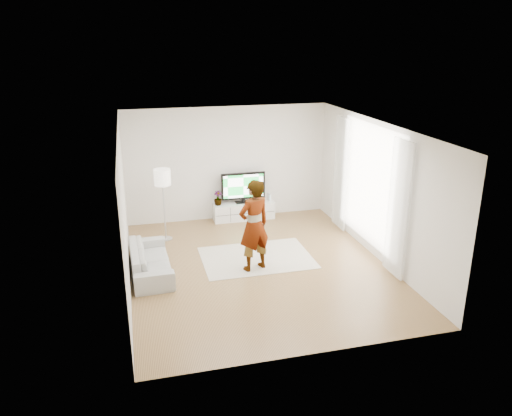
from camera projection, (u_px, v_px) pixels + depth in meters
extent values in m
plane|color=#A37E49|center=(259.00, 267.00, 9.99)|extent=(6.00, 6.00, 0.00)
plane|color=white|center=(259.00, 127.00, 9.07)|extent=(6.00, 6.00, 0.00)
cube|color=silver|center=(124.00, 211.00, 8.94)|extent=(0.02, 6.00, 2.80)
cube|color=silver|center=(378.00, 191.00, 10.12)|extent=(0.02, 6.00, 2.80)
cube|color=silver|center=(228.00, 164.00, 12.27)|extent=(5.00, 0.02, 2.80)
cube|color=silver|center=(315.00, 267.00, 6.78)|extent=(5.00, 0.02, 2.80)
cube|color=white|center=(370.00, 184.00, 10.37)|extent=(0.01, 2.60, 2.50)
cube|color=white|center=(398.00, 209.00, 9.20)|extent=(0.04, 0.70, 2.60)
cube|color=white|center=(341.00, 174.00, 11.58)|extent=(0.04, 0.70, 2.60)
cube|color=white|center=(244.00, 211.00, 12.53)|extent=(1.52, 0.43, 0.43)
cube|color=black|center=(246.00, 214.00, 12.33)|extent=(1.48, 0.00, 0.01)
cube|color=black|center=(231.00, 215.00, 12.24)|extent=(0.01, 0.00, 0.38)
cube|color=black|center=(261.00, 212.00, 12.42)|extent=(0.01, 0.00, 0.38)
cube|color=black|center=(243.00, 202.00, 12.48)|extent=(0.39, 0.22, 0.02)
cube|color=black|center=(243.00, 200.00, 12.46)|extent=(0.08, 0.05, 0.08)
cube|color=black|center=(243.00, 186.00, 12.34)|extent=(1.10, 0.06, 0.67)
cube|color=green|center=(243.00, 186.00, 12.31)|extent=(1.01, 0.01, 0.57)
cube|color=white|center=(269.00, 197.00, 12.58)|extent=(0.08, 0.15, 0.20)
cube|color=#4CB2FF|center=(270.00, 197.00, 12.51)|extent=(0.01, 0.00, 0.11)
imported|color=#3F7238|center=(218.00, 198.00, 12.25)|extent=(0.22, 0.22, 0.35)
cube|color=beige|center=(257.00, 258.00, 10.38)|extent=(2.26, 1.63, 0.01)
imported|color=#334772|center=(254.00, 225.00, 9.59)|extent=(0.77, 0.64, 1.83)
imported|color=#A8A8A4|center=(150.00, 260.00, 9.65)|extent=(0.78, 1.89, 0.54)
cylinder|color=silver|center=(166.00, 239.00, 11.35)|extent=(0.28, 0.28, 0.02)
cylinder|color=silver|center=(164.00, 212.00, 11.14)|extent=(0.04, 0.04, 1.26)
cylinder|color=white|center=(162.00, 177.00, 10.87)|extent=(0.36, 0.36, 0.35)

